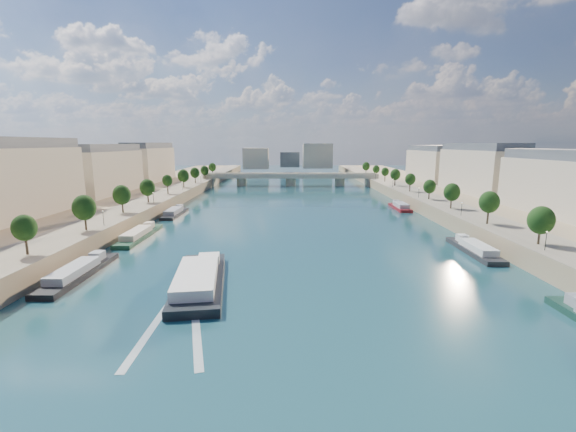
{
  "coord_description": "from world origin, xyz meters",
  "views": [
    {
      "loc": [
        -1.84,
        -33.46,
        27.44
      ],
      "look_at": [
        -1.8,
        84.48,
        5.0
      ],
      "focal_mm": 24.0,
      "sensor_mm": 36.0,
      "label": 1
    }
  ],
  "objects": [
    {
      "name": "pave_right",
      "position": [
        57.0,
        100.0,
        5.05
      ],
      "size": [
        14.0,
        520.0,
        0.1
      ],
      "primitive_type": "cube",
      "color": "gray",
      "rests_on": "quay_right"
    },
    {
      "name": "buildings_left",
      "position": [
        -85.0,
        112.0,
        16.45
      ],
      "size": [
        16.0,
        226.0,
        23.2
      ],
      "color": "#BCAC91",
      "rests_on": "ground"
    },
    {
      "name": "lamps_left",
      "position": [
        -52.5,
        90.0,
        7.78
      ],
      "size": [
        0.36,
        200.36,
        4.28
      ],
      "color": "black",
      "rests_on": "ground"
    },
    {
      "name": "moored_barges_right",
      "position": [
        45.5,
        45.1,
        0.84
      ],
      "size": [
        5.0,
        159.38,
        3.6
      ],
      "color": "black",
      "rests_on": "ground"
    },
    {
      "name": "bridge",
      "position": [
        0.0,
        216.62,
        5.08
      ],
      "size": [
        112.0,
        12.0,
        8.15
      ],
      "color": "#C1B79E",
      "rests_on": "ground"
    },
    {
      "name": "trees_left",
      "position": [
        -55.0,
        102.0,
        10.48
      ],
      "size": [
        4.8,
        268.8,
        8.26
      ],
      "color": "#382B1E",
      "rests_on": "ground"
    },
    {
      "name": "tour_barge",
      "position": [
        -19.16,
        37.86,
        1.25
      ],
      "size": [
        13.2,
        32.22,
        4.24
      ],
      "rotation": [
        0.0,
        0.0,
        0.14
      ],
      "color": "black",
      "rests_on": "ground"
    },
    {
      "name": "pave_left",
      "position": [
        -57.0,
        100.0,
        5.05
      ],
      "size": [
        14.0,
        520.0,
        0.1
      ],
      "primitive_type": "cube",
      "color": "gray",
      "rests_on": "quay_left"
    },
    {
      "name": "wake",
      "position": [
        -19.16,
        21.35,
        0.02
      ],
      "size": [
        11.17,
        26.02,
        0.04
      ],
      "color": "silver",
      "rests_on": "ground"
    },
    {
      "name": "skyline",
      "position": [
        3.19,
        319.52,
        14.66
      ],
      "size": [
        79.0,
        42.0,
        22.0
      ],
      "color": "#BCAC91",
      "rests_on": "ground"
    },
    {
      "name": "trees_right",
      "position": [
        55.0,
        110.0,
        10.48
      ],
      "size": [
        4.8,
        268.8,
        8.26
      ],
      "color": "#382B1E",
      "rests_on": "ground"
    },
    {
      "name": "ground",
      "position": [
        0.0,
        100.0,
        0.0
      ],
      "size": [
        700.0,
        700.0,
        0.0
      ],
      "primitive_type": "plane",
      "color": "#0C2934",
      "rests_on": "ground"
    },
    {
      "name": "lamps_right",
      "position": [
        52.5,
        105.0,
        7.78
      ],
      "size": [
        0.36,
        200.36,
        4.28
      ],
      "color": "black",
      "rests_on": "ground"
    },
    {
      "name": "quay_right",
      "position": [
        72.0,
        100.0,
        2.5
      ],
      "size": [
        44.0,
        520.0,
        5.0
      ],
      "primitive_type": "cube",
      "color": "#9E8460",
      "rests_on": "ground"
    },
    {
      "name": "moored_barges_left",
      "position": [
        -45.5,
        43.11,
        0.84
      ],
      "size": [
        5.0,
        160.53,
        3.6
      ],
      "color": "#1C283E",
      "rests_on": "ground"
    },
    {
      "name": "buildings_right",
      "position": [
        85.0,
        112.0,
        16.45
      ],
      "size": [
        16.0,
        226.0,
        23.2
      ],
      "color": "#BCAC91",
      "rests_on": "ground"
    },
    {
      "name": "quay_left",
      "position": [
        -72.0,
        100.0,
        2.5
      ],
      "size": [
        44.0,
        520.0,
        5.0
      ],
      "primitive_type": "cube",
      "color": "#9E8460",
      "rests_on": "ground"
    }
  ]
}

